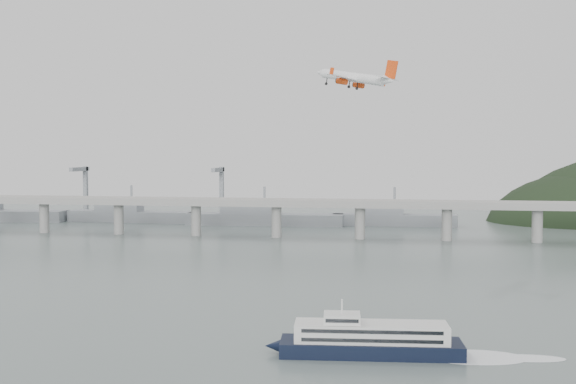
# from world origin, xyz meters

# --- Properties ---
(ground) EXTENTS (900.00, 900.00, 0.00)m
(ground) POSITION_xyz_m (0.00, 0.00, 0.00)
(ground) COLOR slate
(ground) RESTS_ON ground
(bridge) EXTENTS (800.00, 22.00, 23.90)m
(bridge) POSITION_xyz_m (-1.15, 200.00, 17.65)
(bridge) COLOR gray
(bridge) RESTS_ON ground
(distant_fleet) EXTENTS (453.00, 60.90, 40.00)m
(distant_fleet) POSITION_xyz_m (-155.36, 265.08, 6.22)
(distant_fleet) COLOR gray
(distant_fleet) RESTS_ON ground
(ferry) EXTENTS (75.21, 17.23, 14.18)m
(ferry) POSITION_xyz_m (34.36, -28.40, 3.85)
(ferry) COLOR black
(ferry) RESTS_ON ground
(airliner) EXTENTS (38.35, 36.12, 11.19)m
(airliner) POSITION_xyz_m (22.56, 94.74, 82.92)
(airliner) COLOR white
(airliner) RESTS_ON ground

